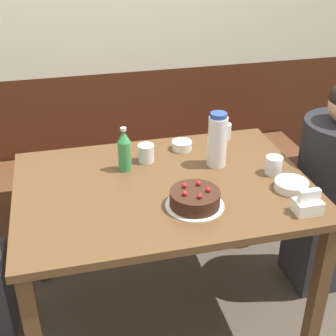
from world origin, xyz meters
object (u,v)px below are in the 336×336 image
object	(u,v)px
soju_bottle	(124,150)
person_pale_blue_shirt	(333,189)
water_pitcher	(217,140)
bowl_rice_small	(182,145)
birthday_cake	(195,199)
bench_seat	(134,192)
glass_shot_small	(146,153)
glass_tumbler_short	(225,131)
napkin_holder	(308,204)
glass_water_tall	(274,165)
bowl_soup_white	(291,185)

from	to	relation	value
soju_bottle	person_pale_blue_shirt	distance (m)	1.11
water_pitcher	bowl_rice_small	world-z (taller)	water_pitcher
bowl_rice_small	soju_bottle	bearing A→B (deg)	-155.95
birthday_cake	person_pale_blue_shirt	world-z (taller)	person_pale_blue_shirt
bench_seat	glass_shot_small	bearing A→B (deg)	-92.98
glass_tumbler_short	napkin_holder	bearing A→B (deg)	-83.37
glass_water_tall	bench_seat	bearing A→B (deg)	121.15
birthday_cake	bowl_rice_small	bearing A→B (deg)	80.46
bowl_soup_white	glass_water_tall	xyz separation A→B (m)	(-0.02, 0.15, 0.02)
bench_seat	glass_tumbler_short	xyz separation A→B (m)	(0.43, -0.45, 0.59)
person_pale_blue_shirt	napkin_holder	bearing A→B (deg)	45.20
bench_seat	bowl_soup_white	world-z (taller)	bowl_soup_white
water_pitcher	glass_shot_small	xyz separation A→B (m)	(-0.32, 0.11, -0.09)
glass_tumbler_short	glass_shot_small	bearing A→B (deg)	-161.86
birthday_cake	glass_water_tall	xyz separation A→B (m)	(0.43, 0.18, 0.01)
bench_seat	glass_tumbler_short	bearing A→B (deg)	-46.34
glass_shot_small	person_pale_blue_shirt	distance (m)	0.99
bench_seat	water_pitcher	distance (m)	1.03
water_pitcher	birthday_cake	bearing A→B (deg)	-122.48
soju_bottle	bench_seat	bearing A→B (deg)	77.66
soju_bottle	napkin_holder	bearing A→B (deg)	-38.81
napkin_holder	glass_water_tall	distance (m)	0.33
bench_seat	glass_tumbler_short	distance (m)	0.85
napkin_holder	person_pale_blue_shirt	xyz separation A→B (m)	(0.40, 0.40, -0.23)
water_pitcher	napkin_holder	bearing A→B (deg)	-64.51
water_pitcher	glass_shot_small	distance (m)	0.35
bowl_soup_white	bowl_rice_small	world-z (taller)	bowl_rice_small
soju_bottle	glass_tumbler_short	world-z (taller)	soju_bottle
bowl_rice_small	glass_tumbler_short	xyz separation A→B (m)	(0.26, 0.07, 0.02)
water_pitcher	bowl_soup_white	size ratio (longest dim) A/B	1.79
water_pitcher	glass_shot_small	size ratio (longest dim) A/B	3.06
birthday_cake	person_pale_blue_shirt	xyz separation A→B (m)	(0.83, 0.25, -0.23)
bench_seat	napkin_holder	bearing A→B (deg)	-66.57
glass_water_tall	person_pale_blue_shirt	size ratio (longest dim) A/B	0.07
water_pitcher	bench_seat	bearing A→B (deg)	112.02
glass_tumbler_short	glass_shot_small	world-z (taller)	glass_shot_small
glass_shot_small	glass_tumbler_short	bearing A→B (deg)	18.14
bench_seat	glass_water_tall	size ratio (longest dim) A/B	26.41
water_pitcher	person_pale_blue_shirt	distance (m)	0.71
bowl_rice_small	glass_water_tall	size ratio (longest dim) A/B	1.21
napkin_holder	glass_tumbler_short	xyz separation A→B (m)	(-0.09, 0.74, 0.00)
bench_seat	water_pitcher	size ratio (longest dim) A/B	8.34
glass_tumbler_short	person_pale_blue_shirt	size ratio (longest dim) A/B	0.07
napkin_holder	bowl_rice_small	world-z (taller)	napkin_holder
soju_bottle	glass_shot_small	distance (m)	0.14
glass_shot_small	soju_bottle	bearing A→B (deg)	-152.78
glass_tumbler_short	water_pitcher	bearing A→B (deg)	-117.71
birthday_cake	bowl_soup_white	distance (m)	0.45
napkin_holder	glass_shot_small	world-z (taller)	napkin_holder
birthday_cake	soju_bottle	world-z (taller)	soju_bottle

